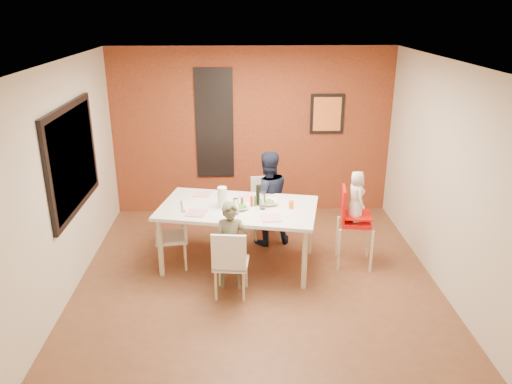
{
  "coord_description": "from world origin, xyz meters",
  "views": [
    {
      "loc": [
        -0.2,
        -5.64,
        3.29
      ],
      "look_at": [
        0.0,
        0.3,
        1.05
      ],
      "focal_mm": 35.0,
      "sensor_mm": 36.0,
      "label": 1
    }
  ],
  "objects_px": {
    "high_chair": "(352,219)",
    "child_far": "(267,198)",
    "chair_near": "(230,261)",
    "child_near": "(231,246)",
    "wine_bottle": "(259,195)",
    "chair_left": "(177,232)",
    "paper_towel_roll": "(222,197)",
    "dining_table": "(238,212)",
    "toddler": "(356,196)",
    "chair_far": "(266,204)"
  },
  "relations": [
    {
      "from": "wine_bottle",
      "to": "paper_towel_roll",
      "type": "relative_size",
      "value": 0.99
    },
    {
      "from": "child_near",
      "to": "wine_bottle",
      "type": "height_order",
      "value": "child_near"
    },
    {
      "from": "chair_left",
      "to": "wine_bottle",
      "type": "height_order",
      "value": "wine_bottle"
    },
    {
      "from": "chair_near",
      "to": "chair_far",
      "type": "bearing_deg",
      "value": -100.31
    },
    {
      "from": "chair_far",
      "to": "paper_towel_roll",
      "type": "bearing_deg",
      "value": -129.68
    },
    {
      "from": "child_far",
      "to": "wine_bottle",
      "type": "relative_size",
      "value": 5.19
    },
    {
      "from": "chair_near",
      "to": "paper_towel_roll",
      "type": "bearing_deg",
      "value": -76.43
    },
    {
      "from": "chair_left",
      "to": "child_far",
      "type": "height_order",
      "value": "child_far"
    },
    {
      "from": "paper_towel_roll",
      "to": "chair_far",
      "type": "bearing_deg",
      "value": 55.9
    },
    {
      "from": "chair_far",
      "to": "toddler",
      "type": "bearing_deg",
      "value": -44.74
    },
    {
      "from": "chair_near",
      "to": "dining_table",
      "type": "bearing_deg",
      "value": -90.53
    },
    {
      "from": "dining_table",
      "to": "paper_towel_roll",
      "type": "height_order",
      "value": "paper_towel_roll"
    },
    {
      "from": "toddler",
      "to": "wine_bottle",
      "type": "height_order",
      "value": "toddler"
    },
    {
      "from": "chair_far",
      "to": "chair_left",
      "type": "height_order",
      "value": "chair_far"
    },
    {
      "from": "dining_table",
      "to": "high_chair",
      "type": "relative_size",
      "value": 2.03
    },
    {
      "from": "dining_table",
      "to": "child_far",
      "type": "distance_m",
      "value": 0.77
    },
    {
      "from": "dining_table",
      "to": "child_far",
      "type": "height_order",
      "value": "child_far"
    },
    {
      "from": "dining_table",
      "to": "chair_near",
      "type": "bearing_deg",
      "value": -96.71
    },
    {
      "from": "high_chair",
      "to": "wine_bottle",
      "type": "bearing_deg",
      "value": 94.75
    },
    {
      "from": "chair_left",
      "to": "wine_bottle",
      "type": "relative_size",
      "value": 3.28
    },
    {
      "from": "dining_table",
      "to": "toddler",
      "type": "bearing_deg",
      "value": -1.03
    },
    {
      "from": "chair_far",
      "to": "high_chair",
      "type": "bearing_deg",
      "value": -45.28
    },
    {
      "from": "chair_near",
      "to": "chair_left",
      "type": "height_order",
      "value": "chair_left"
    },
    {
      "from": "chair_left",
      "to": "child_far",
      "type": "bearing_deg",
      "value": 109.62
    },
    {
      "from": "chair_near",
      "to": "toddler",
      "type": "height_order",
      "value": "toddler"
    },
    {
      "from": "toddler",
      "to": "paper_towel_roll",
      "type": "distance_m",
      "value": 1.73
    },
    {
      "from": "chair_left",
      "to": "child_near",
      "type": "bearing_deg",
      "value": 42.97
    },
    {
      "from": "dining_table",
      "to": "chair_far",
      "type": "distance_m",
      "value": 1.01
    },
    {
      "from": "child_far",
      "to": "wine_bottle",
      "type": "height_order",
      "value": "child_far"
    },
    {
      "from": "chair_near",
      "to": "child_near",
      "type": "xyz_separation_m",
      "value": [
        0.01,
        0.24,
        0.07
      ]
    },
    {
      "from": "child_far",
      "to": "chair_left",
      "type": "bearing_deg",
      "value": 15.05
    },
    {
      "from": "dining_table",
      "to": "paper_towel_roll",
      "type": "bearing_deg",
      "value": -176.46
    },
    {
      "from": "high_chair",
      "to": "child_far",
      "type": "relative_size",
      "value": 0.78
    },
    {
      "from": "wine_bottle",
      "to": "toddler",
      "type": "bearing_deg",
      "value": -3.54
    },
    {
      "from": "dining_table",
      "to": "child_far",
      "type": "xyz_separation_m",
      "value": [
        0.42,
        0.64,
        -0.07
      ]
    },
    {
      "from": "high_chair",
      "to": "toddler",
      "type": "height_order",
      "value": "toddler"
    },
    {
      "from": "high_chair",
      "to": "child_far",
      "type": "bearing_deg",
      "value": 66.51
    },
    {
      "from": "child_near",
      "to": "toddler",
      "type": "xyz_separation_m",
      "value": [
        1.62,
        0.55,
        0.41
      ]
    },
    {
      "from": "chair_near",
      "to": "child_far",
      "type": "bearing_deg",
      "value": -103.12
    },
    {
      "from": "high_chair",
      "to": "child_near",
      "type": "bearing_deg",
      "value": 117.45
    },
    {
      "from": "chair_near",
      "to": "chair_left",
      "type": "relative_size",
      "value": 0.99
    },
    {
      "from": "toddler",
      "to": "chair_near",
      "type": "bearing_deg",
      "value": 104.35
    },
    {
      "from": "high_chair",
      "to": "wine_bottle",
      "type": "height_order",
      "value": "wine_bottle"
    },
    {
      "from": "dining_table",
      "to": "chair_far",
      "type": "height_order",
      "value": "chair_far"
    },
    {
      "from": "paper_towel_roll",
      "to": "toddler",
      "type": "bearing_deg",
      "value": -0.5
    },
    {
      "from": "wine_bottle",
      "to": "high_chair",
      "type": "bearing_deg",
      "value": -3.3
    },
    {
      "from": "child_far",
      "to": "wine_bottle",
      "type": "distance_m",
      "value": 0.67
    },
    {
      "from": "child_far",
      "to": "dining_table",
      "type": "bearing_deg",
      "value": 44.16
    },
    {
      "from": "chair_near",
      "to": "child_near",
      "type": "bearing_deg",
      "value": -85.84
    },
    {
      "from": "chair_near",
      "to": "wine_bottle",
      "type": "relative_size",
      "value": 3.24
    }
  ]
}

